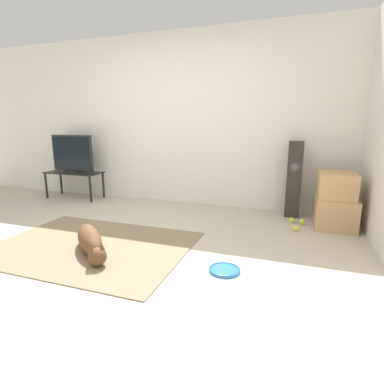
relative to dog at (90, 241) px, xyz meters
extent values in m
plane|color=#BCB29E|center=(0.04, 0.05, -0.12)|extent=(12.00, 12.00, 0.00)
cube|color=silver|center=(0.04, 2.15, 1.15)|extent=(8.00, 0.06, 2.55)
cube|color=#847056|center=(-0.11, 0.14, -0.12)|extent=(1.97, 1.44, 0.01)
ellipsoid|color=brown|center=(-0.03, 0.03, 0.00)|extent=(0.62, 0.60, 0.24)
sphere|color=brown|center=(0.24, -0.23, -0.03)|extent=(0.16, 0.16, 0.16)
cone|color=brown|center=(0.27, -0.20, 0.06)|extent=(0.05, 0.05, 0.07)
cone|color=brown|center=(0.21, -0.26, 0.06)|extent=(0.05, 0.05, 0.07)
cylinder|color=brown|center=(-0.35, 0.33, -0.06)|extent=(0.18, 0.17, 0.04)
cylinder|color=blue|center=(1.30, 0.06, -0.11)|extent=(0.27, 0.27, 0.02)
torus|color=blue|center=(1.30, 0.06, -0.11)|extent=(0.27, 0.27, 0.02)
cube|color=tan|center=(2.30, 1.60, 0.06)|extent=(0.45, 0.52, 0.37)
cube|color=tan|center=(2.29, 1.60, 0.39)|extent=(0.41, 0.47, 0.30)
cube|color=#2D2823|center=(1.81, 1.91, 0.38)|extent=(0.19, 0.19, 1.01)
cylinder|color=#4C4C51|center=(1.81, 1.81, 0.56)|extent=(0.10, 0.00, 0.10)
cube|color=black|center=(-1.68, 1.80, 0.31)|extent=(0.95, 0.40, 0.02)
cylinder|color=black|center=(-2.13, 1.63, 0.09)|extent=(0.04, 0.04, 0.42)
cylinder|color=black|center=(-1.24, 1.63, 0.09)|extent=(0.04, 0.04, 0.42)
cylinder|color=black|center=(-2.13, 1.98, 0.09)|extent=(0.04, 0.04, 0.42)
cylinder|color=black|center=(-1.24, 1.98, 0.09)|extent=(0.04, 0.04, 0.42)
cube|color=#232326|center=(-1.68, 1.80, 0.33)|extent=(0.27, 0.20, 0.03)
cube|color=#232326|center=(-1.68, 1.81, 0.64)|extent=(0.77, 0.04, 0.58)
cube|color=black|center=(-1.68, 1.79, 0.64)|extent=(0.71, 0.01, 0.52)
sphere|color=#C6E033|center=(1.94, 1.57, -0.09)|extent=(0.07, 0.07, 0.07)
sphere|color=#C6E033|center=(1.82, 1.61, -0.09)|extent=(0.07, 0.07, 0.07)
sphere|color=#C6E033|center=(1.86, 1.29, -0.09)|extent=(0.07, 0.07, 0.07)
camera|label=1|loc=(1.80, -2.23, 1.08)|focal=28.00mm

